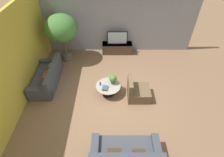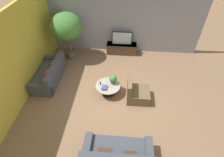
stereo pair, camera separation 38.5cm
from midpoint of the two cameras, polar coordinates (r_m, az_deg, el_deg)
name	(u,v)px [view 1 (the left image)]	position (r m, az deg, el deg)	size (l,w,h in m)	color
ground_plane	(116,96)	(6.53, -0.54, -5.95)	(24.00, 24.00, 0.00)	brown
back_wall_stone	(115,21)	(8.34, -0.41, 18.30)	(7.40, 0.12, 3.00)	gray
side_wall_left	(16,61)	(6.58, -30.46, 5.02)	(0.12, 7.40, 3.00)	gold
media_console	(117,48)	(8.64, 0.46, 9.90)	(1.45, 0.50, 0.51)	#473323
television	(118,38)	(8.35, 0.48, 13.13)	(0.95, 0.13, 0.64)	black
coffee_table	(108,88)	(6.47, -2.87, -3.12)	(0.91, 0.91, 0.39)	black
couch_by_wall	(48,78)	(7.37, -21.70, 0.15)	(0.84, 1.93, 0.84)	#3D424C
couch_near_entry	(126,154)	(5.02, 2.13, -23.54)	(1.82, 0.84, 0.84)	#3D424C
armchair_wicker	(137,92)	(6.37, 6.58, -4.37)	(0.80, 0.76, 0.86)	brown
potted_palm_tall	(62,29)	(7.88, -17.50, 15.05)	(1.36, 1.36, 2.14)	#514C47
potted_plant_tabletop	(113,79)	(6.34, -1.35, -0.18)	(0.28, 0.28, 0.37)	#514C47
book_stack	(105,88)	(6.26, -4.00, -3.14)	(0.24, 0.26, 0.08)	gold
remote_black	(100,84)	(6.46, -5.49, -1.81)	(0.04, 0.16, 0.02)	black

